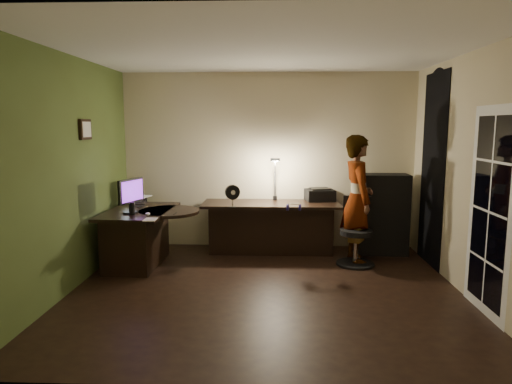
{
  "coord_description": "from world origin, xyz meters",
  "views": [
    {
      "loc": [
        0.1,
        -5.08,
        1.9
      ],
      "look_at": [
        -0.15,
        1.05,
        1.0
      ],
      "focal_mm": 32.0,
      "sensor_mm": 36.0,
      "label": 1
    }
  ],
  "objects_px": {
    "cabinet": "(380,214)",
    "person": "(357,199)",
    "office_chair": "(356,232)",
    "desk_left": "(140,238)",
    "monitor": "(130,200)",
    "desk_right": "(271,228)"
  },
  "relations": [
    {
      "from": "monitor",
      "to": "office_chair",
      "type": "height_order",
      "value": "monitor"
    },
    {
      "from": "desk_right",
      "to": "person",
      "type": "bearing_deg",
      "value": -18.31
    },
    {
      "from": "desk_left",
      "to": "desk_right",
      "type": "relative_size",
      "value": 0.65
    },
    {
      "from": "desk_left",
      "to": "office_chair",
      "type": "relative_size",
      "value": 1.43
    },
    {
      "from": "desk_left",
      "to": "cabinet",
      "type": "xyz_separation_m",
      "value": [
        3.4,
        0.73,
        0.21
      ]
    },
    {
      "from": "desk_left",
      "to": "desk_right",
      "type": "xyz_separation_m",
      "value": [
        1.78,
        0.69,
        -0.0
      ]
    },
    {
      "from": "desk_left",
      "to": "monitor",
      "type": "bearing_deg",
      "value": -99.21
    },
    {
      "from": "desk_right",
      "to": "person",
      "type": "height_order",
      "value": "person"
    },
    {
      "from": "desk_left",
      "to": "office_chair",
      "type": "distance_m",
      "value": 2.95
    },
    {
      "from": "person",
      "to": "office_chair",
      "type": "bearing_deg",
      "value": 162.23
    },
    {
      "from": "desk_right",
      "to": "monitor",
      "type": "xyz_separation_m",
      "value": [
        -1.83,
        -0.92,
        0.55
      ]
    },
    {
      "from": "office_chair",
      "to": "person",
      "type": "relative_size",
      "value": 0.52
    },
    {
      "from": "cabinet",
      "to": "office_chair",
      "type": "xyz_separation_m",
      "value": [
        -0.46,
        -0.62,
        -0.13
      ]
    },
    {
      "from": "cabinet",
      "to": "person",
      "type": "relative_size",
      "value": 0.67
    },
    {
      "from": "monitor",
      "to": "desk_right",
      "type": "bearing_deg",
      "value": 45.79
    },
    {
      "from": "desk_left",
      "to": "desk_right",
      "type": "distance_m",
      "value": 1.91
    },
    {
      "from": "monitor",
      "to": "person",
      "type": "relative_size",
      "value": 0.28
    },
    {
      "from": "monitor",
      "to": "office_chair",
      "type": "relative_size",
      "value": 0.53
    },
    {
      "from": "desk_right",
      "to": "cabinet",
      "type": "distance_m",
      "value": 1.64
    },
    {
      "from": "person",
      "to": "monitor",
      "type": "bearing_deg",
      "value": 92.84
    },
    {
      "from": "monitor",
      "to": "person",
      "type": "height_order",
      "value": "person"
    },
    {
      "from": "desk_right",
      "to": "office_chair",
      "type": "height_order",
      "value": "office_chair"
    }
  ]
}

